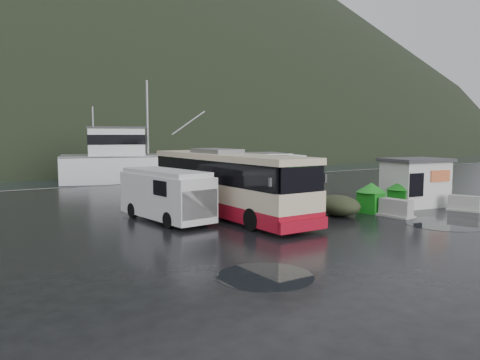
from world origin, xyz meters
TOP-DOWN VIEW (x-y plane):
  - ground at (0.00, 0.00)m, footprint 160.00×160.00m
  - harbor_water at (0.00, 110.00)m, footprint 300.00×180.00m
  - quay_edge at (0.00, 20.00)m, footprint 160.00×0.60m
  - coach_bus at (-2.11, 2.65)m, footprint 3.10×12.03m
  - white_van at (-5.33, 2.97)m, footprint 2.68×6.09m
  - waste_bin_left at (4.68, -0.86)m, footprint 1.33×1.33m
  - waste_bin_right at (7.15, -0.79)m, footprint 1.32×1.32m
  - dome_tent at (2.62, -0.53)m, footprint 2.23×2.88m
  - ticket_kiosk at (8.57, -0.65)m, footprint 3.91×3.20m
  - jersey_barrier_a at (4.77, -2.37)m, footprint 1.03×1.85m
  - jersey_barrier_b at (9.39, -3.19)m, footprint 1.37×1.85m
  - fishing_trawler at (6.79, 26.89)m, footprint 28.17×13.13m
  - puddles at (0.85, -5.58)m, footprint 15.05×5.26m

SIDE VIEW (x-z plane):
  - ground at x=0.00m, z-range 0.00..0.00m
  - harbor_water at x=0.00m, z-range -0.01..0.01m
  - quay_edge at x=0.00m, z-range -0.75..0.75m
  - coach_bus at x=-2.11m, z-range -1.70..1.70m
  - white_van at x=-5.33m, z-range -1.23..1.23m
  - waste_bin_left at x=4.68m, z-range -0.80..0.80m
  - waste_bin_right at x=7.15m, z-range -0.78..0.78m
  - dome_tent at x=2.62m, z-range -0.52..0.52m
  - ticket_kiosk at x=8.57m, z-range -1.38..1.38m
  - jersey_barrier_a at x=4.77m, z-range -0.45..0.45m
  - jersey_barrier_b at x=9.39m, z-range -0.41..0.41m
  - fishing_trawler at x=6.79m, z-range -5.51..5.51m
  - puddles at x=0.85m, z-range 0.00..0.01m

